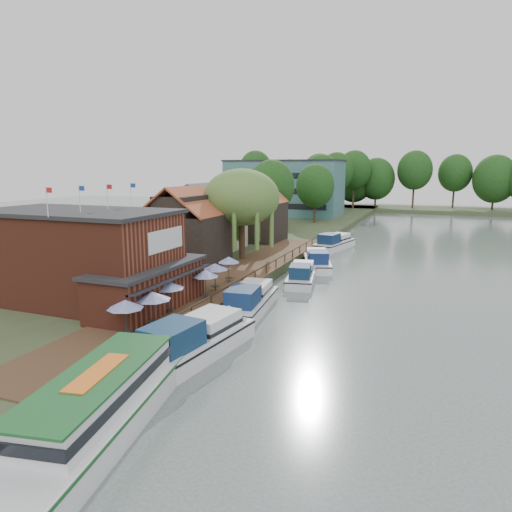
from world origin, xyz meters
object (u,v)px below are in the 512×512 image
(willow, at_px, (242,215))
(umbrella_4, at_px, (215,277))
(cottage_a, at_px, (185,226))
(umbrella_5, at_px, (229,269))
(cruiser_4, at_px, (335,241))
(umbrella_3, at_px, (206,284))
(umbrella_0, at_px, (126,318))
(hotel_block, at_px, (284,188))
(swan, at_px, (120,389))
(cruiser_2, at_px, (302,272))
(cottage_c, at_px, (258,212))
(tour_boat, at_px, (91,409))
(umbrella_1, at_px, (153,309))
(cruiser_0, at_px, (195,335))
(umbrella_2, at_px, (168,297))
(pub, at_px, (98,257))
(cruiser_1, at_px, (250,297))
(cruiser_3, at_px, (317,258))

(willow, distance_m, umbrella_4, 14.61)
(cottage_a, relative_size, umbrella_5, 3.62)
(willow, xyz_separation_m, cruiser_4, (7.32, 16.60, -4.99))
(umbrella_3, xyz_separation_m, cruiser_4, (3.51, 32.84, -1.07))
(umbrella_0, bearing_deg, cruiser_4, 84.35)
(hotel_block, xyz_separation_m, swan, (17.50, -80.98, -6.93))
(umbrella_0, distance_m, cruiser_2, 22.03)
(umbrella_4, bearing_deg, willow, 103.86)
(cottage_c, height_order, cruiser_4, cottage_c)
(umbrella_0, bearing_deg, tour_boat, -61.76)
(hotel_block, relative_size, umbrella_1, 10.44)
(umbrella_5, bearing_deg, umbrella_0, -90.17)
(cottage_c, xyz_separation_m, umbrella_0, (6.66, -39.52, -2.96))
(cruiser_0, bearing_deg, cottage_c, 113.27)
(umbrella_2, bearing_deg, cruiser_4, 83.38)
(cottage_c, xyz_separation_m, umbrella_3, (7.31, -30.23, -2.96))
(pub, bearing_deg, cruiser_2, 53.29)
(umbrella_0, height_order, umbrella_4, same)
(hotel_block, height_order, cottage_c, hotel_block)
(willow, distance_m, cruiser_0, 25.87)
(umbrella_4, relative_size, swan, 5.40)
(cottage_c, xyz_separation_m, swan, (9.50, -43.98, -5.03))
(swan, bearing_deg, pub, 133.59)
(umbrella_2, height_order, umbrella_3, same)
(tour_boat, bearing_deg, umbrella_3, 91.65)
(cruiser_1, height_order, cruiser_3, cruiser_1)
(umbrella_3, distance_m, cruiser_1, 3.68)
(umbrella_2, distance_m, umbrella_5, 9.97)
(pub, xyz_separation_m, cruiser_4, (10.82, 36.60, -3.43))
(pub, height_order, tour_boat, pub)
(umbrella_0, height_order, tour_boat, umbrella_0)
(hotel_block, xyz_separation_m, willow, (11.50, -51.00, -0.94))
(umbrella_4, xyz_separation_m, cruiser_2, (4.96, 9.53, -1.21))
(cottage_a, relative_size, cruiser_4, 0.86)
(umbrella_4, bearing_deg, cruiser_0, -69.85)
(cruiser_2, height_order, cruiser_4, cruiser_4)
(umbrella_1, xyz_separation_m, cruiser_3, (4.52, 26.45, -1.13))
(umbrella_1, distance_m, swan, 7.40)
(umbrella_2, bearing_deg, umbrella_5, 88.95)
(hotel_block, xyz_separation_m, cruiser_1, (18.51, -65.78, -5.94))
(cottage_c, distance_m, cruiser_3, 16.42)
(cottage_a, height_order, cruiser_2, cottage_a)
(umbrella_2, distance_m, tour_boat, 14.07)
(umbrella_3, distance_m, cruiser_3, 19.90)
(pub, relative_size, umbrella_4, 8.42)
(swan, bearing_deg, cruiser_0, 77.14)
(hotel_block, xyz_separation_m, cruiser_3, (19.63, -47.84, -5.99))
(umbrella_1, distance_m, cruiser_1, 9.22)
(hotel_block, distance_m, umbrella_3, 69.13)
(cottage_a, distance_m, umbrella_5, 9.92)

